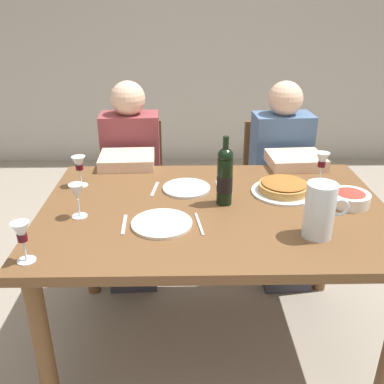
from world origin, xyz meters
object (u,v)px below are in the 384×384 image
wine_glass_spare (22,234)px  dinner_plate_left_setting (162,223)px  wine_glass_left_diner (322,161)px  wine_bottle (225,176)px  salad_bowl (350,198)px  diner_left (131,178)px  wine_glass_centre (79,165)px  diner_right (284,178)px  baked_tart (284,187)px  water_pitcher (319,213)px  dinner_plate_right_setting (186,188)px  dining_table (214,226)px  chair_left (135,181)px  chair_right (273,181)px  wine_glass_right_diner (77,194)px

wine_glass_spare → dinner_plate_left_setting: size_ratio=0.61×
wine_glass_left_diner → wine_glass_spare: bearing=-151.1°
wine_bottle → salad_bowl: bearing=-2.2°
wine_glass_left_diner → diner_left: size_ratio=0.13×
salad_bowl → diner_left: (-1.04, 0.66, -0.18)m
wine_glass_centre → diner_right: diner_right is taller
wine_glass_centre → baked_tart: bearing=-6.0°
water_pitcher → diner_right: 0.94m
salad_bowl → dinner_plate_right_setting: (-0.71, 0.17, -0.03)m
wine_glass_centre → dinner_plate_left_setting: (0.41, -0.40, -0.10)m
wine_glass_centre → wine_glass_spare: size_ratio=0.99×
salad_bowl → dinner_plate_right_setting: bearing=166.3°
salad_bowl → wine_glass_left_diner: size_ratio=1.13×
baked_tart → dining_table: bearing=-156.8°
wine_glass_centre → wine_glass_spare: 0.65m
wine_glass_centre → wine_glass_spare: bearing=-94.4°
dining_table → salad_bowl: salad_bowl is taller
dining_table → wine_glass_centre: 0.70m
baked_tart → dinner_plate_left_setting: bearing=-151.8°
baked_tart → diner_left: bearing=145.2°
baked_tart → chair_left: 1.14m
baked_tart → chair_right: size_ratio=0.34×
wine_bottle → diner_left: bearing=127.3°
wine_glass_centre → dinner_plate_right_setting: wine_glass_centre is taller
water_pitcher → wine_glass_right_diner: bearing=169.6°
wine_glass_spare → chair_left: 1.39m
salad_bowl → wine_glass_left_diner: 0.27m
water_pitcher → baked_tart: bearing=96.4°
wine_bottle → diner_left: (-0.49, 0.64, -0.27)m
diner_left → baked_tart: bearing=142.8°
dining_table → chair_left: 1.03m
baked_tart → wine_glass_spare: wine_glass_spare is taller
wine_glass_right_diner → dinner_plate_right_setting: bearing=31.0°
dinner_plate_left_setting → chair_left: 1.13m
water_pitcher → salad_bowl: size_ratio=1.25×
wine_glass_left_diner → wine_glass_spare: (-1.21, -0.67, -0.00)m
salad_bowl → wine_glass_right_diner: (-1.16, -0.09, 0.07)m
chair_right → diner_right: size_ratio=0.75×
wine_bottle → diner_left: diner_left is taller
wine_glass_centre → chair_left: wine_glass_centre is taller
baked_tart → wine_glass_left_diner: 0.25m
dining_table → wine_glass_left_diner: size_ratio=9.85×
salad_bowl → dinner_plate_right_setting: size_ratio=0.77×
wine_glass_centre → diner_right: (1.08, 0.42, -0.25)m
water_pitcher → diner_left: size_ratio=0.19×
baked_tart → diner_left: diner_left is taller
baked_tart → water_pitcher: bearing=-83.6°
chair_left → water_pitcher: bearing=122.9°
wine_glass_left_diner → wine_glass_right_diner: (-1.10, -0.34, -0.00)m
wine_glass_right_diner → dinner_plate_left_setting: (0.34, -0.08, -0.10)m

